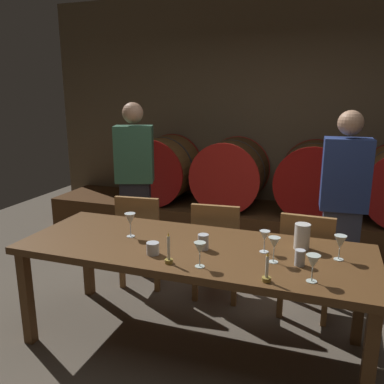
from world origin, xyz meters
The scene contains 24 objects.
ground_plane centered at (0.00, 0.00, 0.00)m, with size 8.23×8.23×0.00m, color brown.
back_wall centered at (0.00, 2.68, 1.49)m, with size 6.33×0.24×2.99m, color brown.
barrel_shelf centered at (0.00, 2.13, 0.19)m, with size 5.70×0.90×0.39m, color #4C2D16.
wine_barrel_far_left centered at (-1.40, 2.13, 0.80)m, with size 0.84×0.78×0.84m.
wine_barrel_center_left centered at (-0.48, 2.13, 0.80)m, with size 0.84×0.78×0.84m.
wine_barrel_center_right centered at (0.50, 2.13, 0.80)m, with size 0.84×0.78×0.84m.
dining_table centered at (-0.19, -0.15, 0.68)m, with size 2.40×0.88×0.75m.
chair_left centered at (-0.93, 0.55, 0.49)m, with size 0.44×0.44×0.88m.
chair_center centered at (-0.21, 0.53, 0.49)m, with size 0.43×0.43×0.88m.
chair_right centered at (0.53, 0.49, 0.49)m, with size 0.41×0.41×0.88m.
guest_left centered at (-1.23, 1.02, 0.86)m, with size 0.44×0.35×1.68m.
guest_right centered at (0.78, 0.92, 0.84)m, with size 0.39×0.26×1.63m.
candle_left centered at (-0.24, -0.47, 0.80)m, with size 0.05×0.05×0.20m.
candle_right centered at (0.37, -0.51, 0.79)m, with size 0.05×0.05×0.17m.
pitcher centered at (0.51, 0.04, 0.84)m, with size 0.10×0.10×0.17m.
wine_glass_far_left centered at (-0.68, -0.12, 0.88)m, with size 0.08×0.08×0.18m.
wine_glass_left centered at (-0.04, -0.45, 0.86)m, with size 0.07×0.07×0.16m.
wine_glass_center_left centered at (0.28, -0.10, 0.86)m, with size 0.07×0.07×0.15m.
wine_glass_center_right centered at (0.36, -0.24, 0.87)m, with size 0.07×0.07×0.16m.
wine_glass_right centered at (0.60, -0.43, 0.86)m, with size 0.08×0.08×0.16m.
wine_glass_far_right centered at (0.75, -0.06, 0.86)m, with size 0.08×0.08×0.16m.
cup_left centered at (-0.39, -0.37, 0.79)m, with size 0.08×0.08×0.08m, color silver.
cup_center centered at (-0.11, -0.18, 0.80)m, with size 0.07×0.07×0.10m, color silver.
cup_right centered at (0.52, -0.23, 0.80)m, with size 0.06×0.06×0.10m, color silver.
Camera 1 is at (0.64, -2.55, 1.77)m, focal length 37.11 mm.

